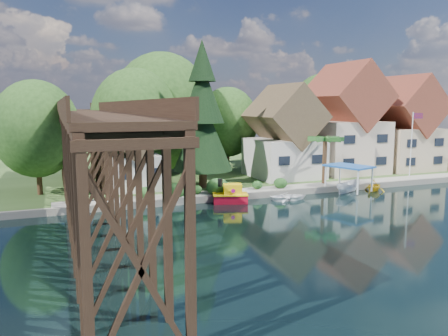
{
  "coord_description": "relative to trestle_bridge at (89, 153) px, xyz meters",
  "views": [
    {
      "loc": [
        -18.41,
        -29.76,
        9.02
      ],
      "look_at": [
        -4.52,
        6.0,
        3.47
      ],
      "focal_mm": 35.0,
      "sensor_mm": 36.0,
      "label": 1
    }
  ],
  "objects": [
    {
      "name": "ground",
      "position": [
        16.0,
        -5.17,
        -5.35
      ],
      "size": [
        140.0,
        140.0,
        0.0
      ],
      "primitive_type": "plane",
      "color": "black",
      "rests_on": "ground"
    },
    {
      "name": "bank",
      "position": [
        16.0,
        28.83,
        -5.1
      ],
      "size": [
        140.0,
        52.0,
        0.5
      ],
      "primitive_type": "cube",
      "color": "#2A451B",
      "rests_on": "ground"
    },
    {
      "name": "seawall",
      "position": [
        20.0,
        2.83,
        -5.04
      ],
      "size": [
        60.0,
        0.4,
        0.62
      ],
      "primitive_type": "cube",
      "color": "slate",
      "rests_on": "ground"
    },
    {
      "name": "promenade",
      "position": [
        22.0,
        4.13,
        -4.82
      ],
      "size": [
        50.0,
        2.6,
        0.06
      ],
      "primitive_type": "cube",
      "color": "gray",
      "rests_on": "bank"
    },
    {
      "name": "trestle_bridge",
      "position": [
        0.0,
        0.0,
        0.0
      ],
      "size": [
        4.12,
        44.18,
        9.3
      ],
      "color": "black",
      "rests_on": "ground"
    },
    {
      "name": "house_left",
      "position": [
        23.0,
        10.83,
        -0.21
      ],
      "size": [
        7.64,
        8.64,
        11.02
      ],
      "color": "beige",
      "rests_on": "bank"
    },
    {
      "name": "house_center",
      "position": [
        32.0,
        11.33,
        1.07
      ],
      "size": [
        8.65,
        9.18,
        13.89
      ],
      "color": "beige",
      "rests_on": "bank"
    },
    {
      "name": "house_right",
      "position": [
        41.0,
        10.83,
        0.43
      ],
      "size": [
        8.15,
        8.64,
        12.45
      ],
      "color": "tan",
      "rests_on": "bank"
    },
    {
      "name": "shed",
      "position": [
        5.0,
        9.33,
        -1.52
      ],
      "size": [
        5.09,
        5.4,
        7.85
      ],
      "color": "beige",
      "rests_on": "bank"
    },
    {
      "name": "bg_trees",
      "position": [
        17.0,
        16.08,
        1.94
      ],
      "size": [
        49.9,
        13.3,
        10.57
      ],
      "color": "#382314",
      "rests_on": "bank"
    },
    {
      "name": "shrubs",
      "position": [
        11.4,
        4.09,
        -4.12
      ],
      "size": [
        15.76,
        2.47,
        1.7
      ],
      "color": "#193A15",
      "rests_on": "bank"
    },
    {
      "name": "conifer",
      "position": [
        11.74,
        7.56,
        2.39
      ],
      "size": [
        6.11,
        6.11,
        15.04
      ],
      "color": "#382314",
      "rests_on": "bank"
    },
    {
      "name": "palm_tree",
      "position": [
        24.74,
        4.83,
        -0.11
      ],
      "size": [
        4.37,
        4.37,
        5.43
      ],
      "color": "#382314",
      "rests_on": "bank"
    },
    {
      "name": "flagpole",
      "position": [
        36.9,
        4.8,
        -0.12
      ],
      "size": [
        1.16,
        0.44,
        7.72
      ],
      "color": "white",
      "rests_on": "bank"
    },
    {
      "name": "tugboat",
      "position": [
        12.56,
        1.89,
        -4.65
      ],
      "size": [
        3.6,
        2.64,
        2.34
      ],
      "color": "red",
      "rests_on": "ground"
    },
    {
      "name": "boat_white_a",
      "position": [
        18.31,
        1.11,
        -4.98
      ],
      "size": [
        3.8,
        2.9,
        0.74
      ],
      "primitive_type": "imported",
      "rotation": [
        0.0,
        0.0,
        1.46
      ],
      "color": "white",
      "rests_on": "ground"
    },
    {
      "name": "boat_canopy",
      "position": [
        25.68,
        1.85,
        -4.12
      ],
      "size": [
        4.32,
        5.19,
        2.87
      ],
      "color": "white",
      "rests_on": "ground"
    },
    {
      "name": "boat_yellow",
      "position": [
        28.86,
        1.64,
        -4.67
      ],
      "size": [
        3.29,
        3.13,
        1.36
      ],
      "primitive_type": "imported",
      "rotation": [
        0.0,
        0.0,
        2.02
      ],
      "color": "yellow",
      "rests_on": "ground"
    }
  ]
}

